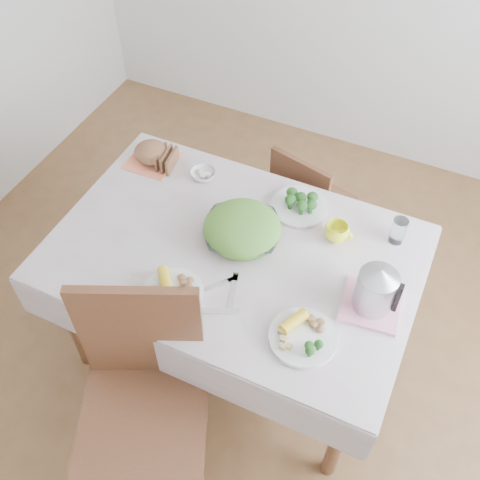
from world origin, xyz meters
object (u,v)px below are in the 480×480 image
at_px(yellow_mug, 337,232).
at_px(chair_far, 314,192).
at_px(dining_table, 234,304).
at_px(chair_near, 145,426).
at_px(dinner_plate_left, 173,294).
at_px(electric_kettle, 376,287).
at_px(salad_bowl, 242,233).
at_px(dinner_plate_right, 303,337).

bearing_deg(yellow_mug, chair_far, 116.02).
xyz_separation_m(dining_table, yellow_mug, (0.36, 0.24, 0.43)).
xyz_separation_m(chair_near, chair_far, (0.15, 1.47, 0.00)).
distance_m(chair_far, dinner_plate_left, 1.13).
height_order(chair_near, electric_kettle, chair_near).
height_order(dining_table, salad_bowl, salad_bowl).
bearing_deg(chair_far, dinner_plate_right, 120.31).
relative_size(dining_table, dinner_plate_left, 5.73).
height_order(dinner_plate_right, electric_kettle, electric_kettle).
relative_size(dinner_plate_left, yellow_mug, 2.43).
height_order(chair_near, yellow_mug, chair_near).
xyz_separation_m(dining_table, chair_far, (0.11, 0.76, 0.09)).
height_order(chair_near, chair_far, chair_near).
relative_size(salad_bowl, dinner_plate_left, 1.25).
distance_m(dining_table, salad_bowl, 0.43).
relative_size(salad_bowl, dinner_plate_right, 1.21).
xyz_separation_m(chair_far, dinner_plate_left, (-0.22, -1.06, 0.31)).
distance_m(chair_far, electric_kettle, 1.01).
bearing_deg(dinner_plate_left, electric_kettle, 21.39).
bearing_deg(chair_near, yellow_mug, 42.87).
xyz_separation_m(dining_table, salad_bowl, (0.00, 0.07, 0.42)).
bearing_deg(dinner_plate_right, chair_near, -135.93).
xyz_separation_m(chair_far, yellow_mug, (0.25, -0.52, 0.34)).
distance_m(dinner_plate_right, electric_kettle, 0.33).
distance_m(dinner_plate_left, dinner_plate_right, 0.52).
height_order(chair_near, dinner_plate_left, chair_near).
relative_size(chair_far, dinner_plate_right, 3.13).
height_order(chair_far, dinner_plate_right, chair_far).
bearing_deg(dinner_plate_left, dining_table, 68.77).
bearing_deg(chair_far, yellow_mug, 130.10).
relative_size(chair_far, yellow_mug, 7.85).
xyz_separation_m(chair_far, electric_kettle, (0.48, -0.79, 0.42)).
relative_size(dinner_plate_right, yellow_mug, 2.51).
relative_size(dinner_plate_left, electric_kettle, 1.18).
xyz_separation_m(chair_near, dinner_plate_left, (-0.07, 0.40, 0.31)).
distance_m(dinner_plate_left, yellow_mug, 0.72).
bearing_deg(dining_table, salad_bowl, 86.42).
bearing_deg(dinner_plate_right, dining_table, 146.47).
distance_m(salad_bowl, electric_kettle, 0.60).
bearing_deg(electric_kettle, chair_far, 127.19).
xyz_separation_m(salad_bowl, electric_kettle, (0.59, -0.10, 0.08)).
bearing_deg(salad_bowl, chair_near, -93.52).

